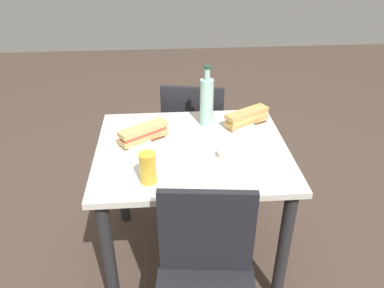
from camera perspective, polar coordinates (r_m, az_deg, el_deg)
ground_plane at (r=2.36m, az=0.00°, el=-15.84°), size 8.00×8.00×0.00m
dining_table at (r=1.96m, az=0.00°, el=-3.72°), size 0.94×0.80×0.73m
chair_far at (r=1.61m, az=2.05°, el=-19.48°), size 0.44×0.44×0.84m
chair_near at (r=2.54m, az=0.27°, el=1.66°), size 0.47×0.47×0.84m
plate_near at (r=1.96m, az=-7.08°, el=0.66°), size 0.22×0.22×0.01m
baguette_sandwich_near at (r=1.94m, az=-7.15°, el=1.72°), size 0.25×0.20×0.07m
knife_near at (r=1.92m, az=-6.01°, el=0.45°), size 0.16×0.10×0.01m
plate_far at (r=2.12m, az=8.00°, el=3.05°), size 0.22×0.22×0.01m
baguette_sandwich_far at (r=2.10m, az=8.08°, el=4.05°), size 0.25×0.19×0.07m
knife_far at (r=2.09m, az=9.18°, el=2.84°), size 0.17×0.09×0.01m
water_bottle at (r=2.06m, az=2.17°, el=6.37°), size 0.07×0.07×0.33m
beer_glass at (r=1.63m, az=-6.54°, el=-3.52°), size 0.07×0.07×0.14m
olive_bowl at (r=1.83m, az=5.05°, el=-1.39°), size 0.09×0.09×0.03m
paper_napkin at (r=1.69m, az=3.57°, el=-4.74°), size 0.17×0.17×0.00m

